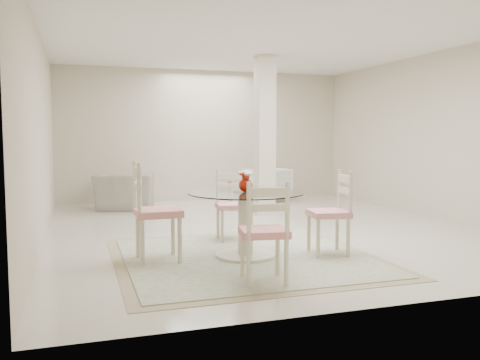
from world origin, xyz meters
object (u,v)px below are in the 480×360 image
object	(u,v)px
dining_chair_north	(232,199)
side_table	(230,194)
column	(265,136)
armchair_white	(268,185)
red_vase	(246,181)
dining_chair_south	(265,225)
recliner_taupe	(125,191)
dining_table	(246,225)
dining_chair_east	(334,206)
dining_chair_west	(151,204)

from	to	relation	value
dining_chair_north	side_table	xyz separation A→B (m)	(0.83, 2.81, -0.27)
column	armchair_white	world-z (taller)	column
red_vase	dining_chair_south	xyz separation A→B (m)	(-0.15, -1.01, -0.30)
column	armchair_white	distance (m)	1.94
column	recliner_taupe	size ratio (longest dim) A/B	2.66
dining_table	armchair_white	world-z (taller)	dining_table
dining_chair_east	recliner_taupe	xyz separation A→B (m)	(-1.93, 4.37, -0.23)
red_vase	side_table	xyz separation A→B (m)	(0.98, 3.81, -0.59)
dining_chair_east	red_vase	bearing A→B (deg)	-90.02
dining_chair_north	recliner_taupe	xyz separation A→B (m)	(-1.07, 3.22, -0.20)
dining_table	dining_chair_south	size ratio (longest dim) A/B	1.22
dining_chair_north	armchair_white	world-z (taller)	dining_chair_north
red_vase	recliner_taupe	size ratio (longest dim) A/B	0.23
dining_table	dining_chair_south	world-z (taller)	dining_chair_south
dining_chair_north	dining_chair_west	distance (m)	1.45
dining_chair_north	side_table	size ratio (longest dim) A/B	1.80
armchair_white	dining_table	bearing A→B (deg)	49.30
dining_table	dining_chair_east	bearing A→B (deg)	-8.46
column	dining_chair_north	size ratio (longest dim) A/B	2.69
dining_table	dining_chair_east	xyz separation A→B (m)	(1.01, -0.15, 0.18)
dining_table	dining_chair_east	world-z (taller)	dining_chair_east
armchair_white	dining_chair_north	bearing A→B (deg)	45.30
dining_table	recliner_taupe	xyz separation A→B (m)	(-0.92, 4.22, -0.04)
dining_chair_east	dining_chair_west	world-z (taller)	dining_chair_west
dining_chair_west	recliner_taupe	world-z (taller)	dining_chair_west
dining_chair_north	dining_table	bearing A→B (deg)	-92.45
column	dining_table	size ratio (longest dim) A/B	2.12
armchair_white	side_table	bearing A→B (deg)	16.33
dining_chair_east	side_table	bearing A→B (deg)	-171.12
red_vase	dining_chair_north	world-z (taller)	dining_chair_north
dining_chair_west	side_table	distance (m)	4.19
dining_chair_east	armchair_white	distance (m)	4.72
dining_table	side_table	distance (m)	3.93
dining_chair_east	armchair_white	size ratio (longest dim) A/B	1.38
column	red_vase	bearing A→B (deg)	-114.34
column	dining_chair_south	distance (m)	4.28
red_vase	dining_chair_west	world-z (taller)	dining_chair_west
dining_table	recliner_taupe	bearing A→B (deg)	102.32
dining_chair_north	dining_chair_west	world-z (taller)	dining_chair_west
red_vase	dining_chair_south	bearing A→B (deg)	-98.53
column	armchair_white	bearing A→B (deg)	67.03
dining_chair_east	dining_chair_north	bearing A→B (deg)	-134.85
dining_chair_north	armchair_white	distance (m)	3.92
dining_chair_north	side_table	bearing A→B (deg)	79.36
column	dining_table	bearing A→B (deg)	-114.35
dining_table	red_vase	world-z (taller)	red_vase
dining_chair_east	column	bearing A→B (deg)	-177.49
dining_chair_north	recliner_taupe	distance (m)	3.40
dining_table	recliner_taupe	size ratio (longest dim) A/B	1.25
red_vase	dining_chair_west	xyz separation A→B (m)	(-1.02, 0.14, -0.23)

